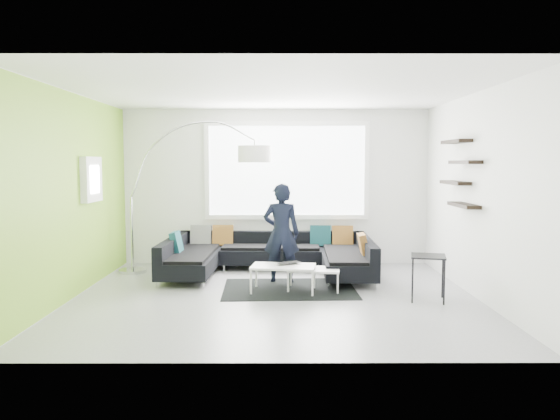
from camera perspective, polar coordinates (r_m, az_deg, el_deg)
The scene contains 9 objects.
ground at distance 7.62m, azimuth -0.53°, elevation -9.03°, with size 5.50×5.50×0.00m, color gray.
room_shell at distance 7.60m, azimuth -0.25°, elevation 4.71°, with size 5.54×5.04×2.82m.
sectional_sofa at distance 8.93m, azimuth -1.15°, elevation -4.88°, with size 3.39×2.16×0.72m.
rug at distance 8.05m, azimuth 0.97°, elevation -8.23°, with size 1.91×1.39×0.01m, color black.
coffee_table at distance 7.90m, azimuth 1.96°, elevation -7.11°, with size 1.17×0.68×0.38m, color white.
arc_lamp at distance 9.41m, azimuth -15.30°, elevation 1.28°, with size 2.36×0.71×2.53m, color silver, non-canonical shape.
side_table at distance 7.61m, azimuth 15.19°, elevation -6.87°, with size 0.44×0.44×0.61m, color black.
person at distance 8.39m, azimuth 0.14°, elevation -2.42°, with size 0.59×0.41×1.53m, color black.
laptop at distance 7.86m, azimuth 1.10°, elevation -5.64°, with size 0.44×0.39×0.03m, color black.
Camera 1 is at (0.05, -7.39, 1.85)m, focal length 35.00 mm.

